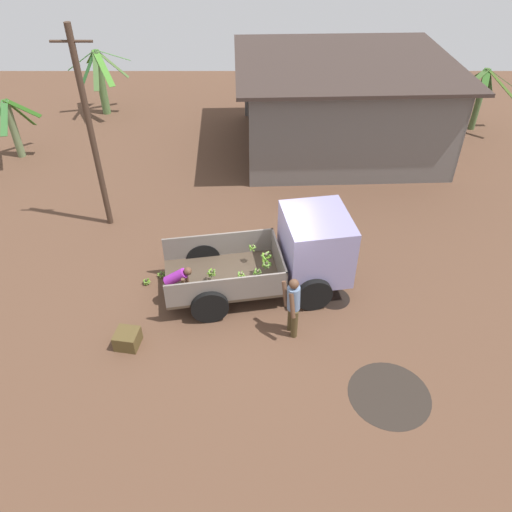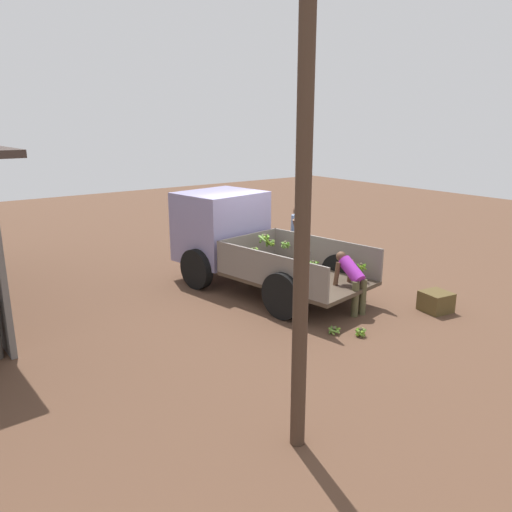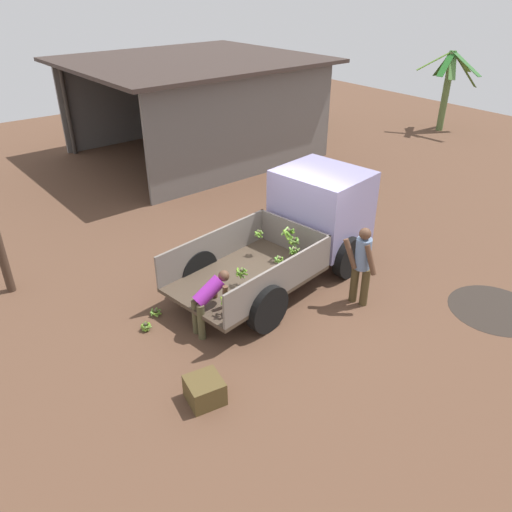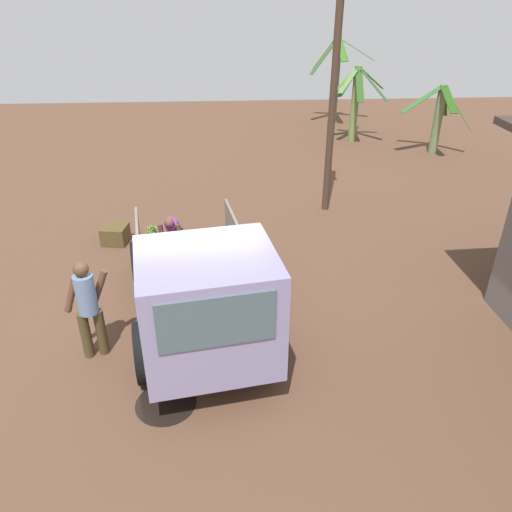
{
  "view_description": "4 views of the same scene",
  "coord_description": "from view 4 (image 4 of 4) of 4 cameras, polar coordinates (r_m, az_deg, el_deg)",
  "views": [
    {
      "loc": [
        -0.13,
        -9.84,
        9.0
      ],
      "look_at": [
        -0.13,
        0.16,
        1.1
      ],
      "focal_mm": 35.0,
      "sensor_mm": 36.0,
      "label": 1
    },
    {
      "loc": [
        -8.68,
        6.79,
        3.75
      ],
      "look_at": [
        -0.35,
        0.64,
        0.96
      ],
      "focal_mm": 35.0,
      "sensor_mm": 36.0,
      "label": 2
    },
    {
      "loc": [
        -5.97,
        -6.88,
        5.83
      ],
      "look_at": [
        -0.9,
        -0.18,
        1.08
      ],
      "focal_mm": 35.0,
      "sensor_mm": 36.0,
      "label": 3
    },
    {
      "loc": [
        7.15,
        0.73,
        5.32
      ],
      "look_at": [
        0.13,
        1.16,
        1.38
      ],
      "focal_mm": 35.0,
      "sensor_mm": 36.0,
      "label": 4
    }
  ],
  "objects": [
    {
      "name": "person_foreground_visitor",
      "position": [
        8.08,
        -18.66,
        -5.32
      ],
      "size": [
        0.49,
        0.73,
        1.69
      ],
      "rotation": [
        0.0,
        0.0,
        3.44
      ],
      "color": "#483A20",
      "rests_on": "ground"
    },
    {
      "name": "banana_bunch_on_ground_1",
      "position": [
        11.52,
        -5.15,
        2.14
      ],
      "size": [
        0.21,
        0.21,
        0.17
      ],
      "color": "#423B2B",
      "rests_on": "ground"
    },
    {
      "name": "banana_palm_3",
      "position": [
        21.46,
        9.01,
        19.32
      ],
      "size": [
        2.33,
        2.57,
        3.3
      ],
      "color": "#466437",
      "rests_on": "ground"
    },
    {
      "name": "banana_palm_1",
      "position": [
        18.36,
        20.06,
        14.63
      ],
      "size": [
        2.23,
        2.48,
        2.26
      ],
      "color": "#6A7D52",
      "rests_on": "ground"
    },
    {
      "name": "utility_pole",
      "position": [
        12.4,
        8.88,
        18.36
      ],
      "size": [
        1.08,
        0.18,
        5.94
      ],
      "color": "#443124",
      "rests_on": "ground"
    },
    {
      "name": "cargo_truck",
      "position": [
        7.48,
        -5.87,
        -4.99
      ],
      "size": [
        4.97,
        2.75,
        2.13
      ],
      "rotation": [
        0.0,
        0.0,
        0.17
      ],
      "color": "#45382B",
      "rests_on": "ground"
    },
    {
      "name": "banana_palm_0",
      "position": [
        18.98,
        11.27,
        16.99
      ],
      "size": [
        2.07,
        1.93,
        2.64
      ],
      "color": "olive",
      "rests_on": "ground"
    },
    {
      "name": "mud_patch_1",
      "position": [
        7.53,
        -10.25,
        -16.23
      ],
      "size": [
        0.87,
        0.87,
        0.01
      ],
      "primitive_type": "cylinder",
      "color": "black",
      "rests_on": "ground"
    },
    {
      "name": "wooden_crate_0",
      "position": [
        11.8,
        -15.78,
        2.39
      ],
      "size": [
        0.61,
        0.61,
        0.41
      ],
      "primitive_type": "cube",
      "rotation": [
        0.0,
        0.0,
        2.99
      ],
      "color": "brown",
      "rests_on": "ground"
    },
    {
      "name": "banana_bunch_on_ground_0",
      "position": [
        11.2,
        -3.59,
        1.3
      ],
      "size": [
        0.23,
        0.24,
        0.15
      ],
      "color": "brown",
      "rests_on": "ground"
    },
    {
      "name": "person_worker_loading",
      "position": [
        10.45,
        -9.46,
        2.71
      ],
      "size": [
        0.74,
        0.52,
        1.2
      ],
      "rotation": [
        0.0,
        0.0,
        -0.05
      ],
      "color": "#4C482D",
      "rests_on": "ground"
    },
    {
      "name": "ground",
      "position": [
        8.94,
        -7.56,
        -7.54
      ],
      "size": [
        36.0,
        36.0,
        0.0
      ],
      "primitive_type": "plane",
      "color": "brown"
    }
  ]
}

